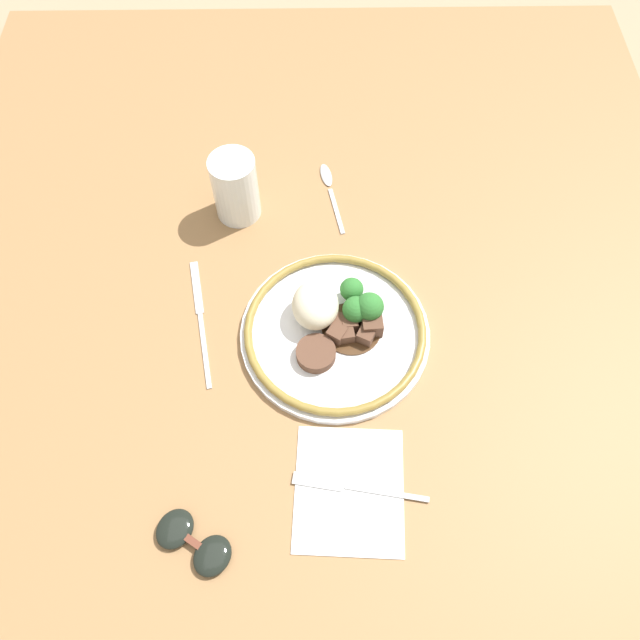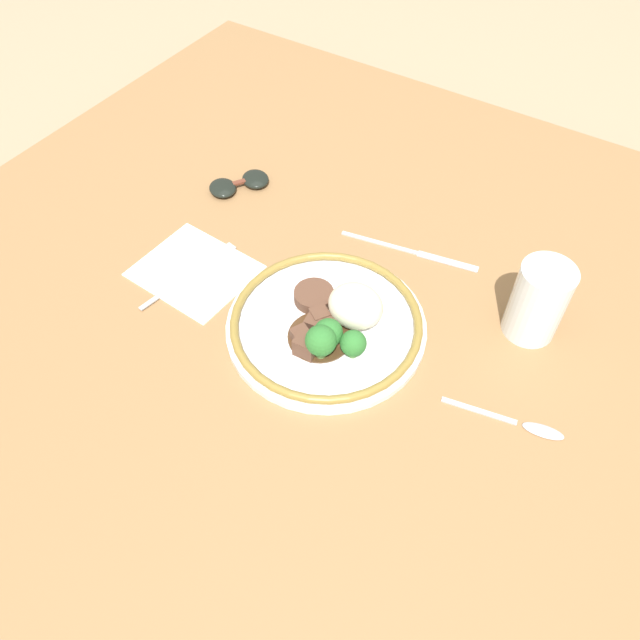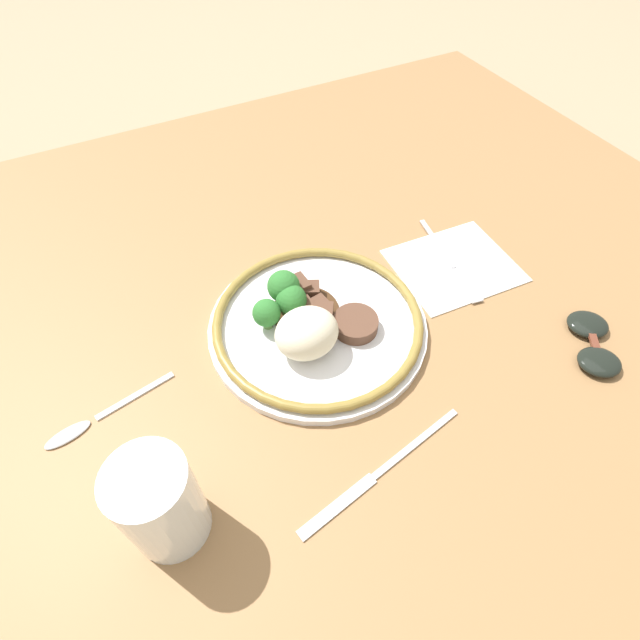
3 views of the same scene
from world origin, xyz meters
TOP-DOWN VIEW (x-y plane):
  - ground_plane at (0.00, 0.00)m, footprint 8.00×8.00m
  - dining_table at (0.00, 0.00)m, footprint 1.44×1.24m
  - napkin at (-0.27, -0.04)m, footprint 0.17×0.15m
  - plate at (-0.04, -0.03)m, footprint 0.27×0.27m
  - juice_glass at (0.19, 0.12)m, footprint 0.07×0.07m
  - fork at (-0.26, -0.04)m, footprint 0.04×0.18m
  - knife at (-0.01, 0.17)m, footprint 0.22×0.05m
  - spoon at (0.24, -0.03)m, footprint 0.15×0.04m
  - sunglasses at (-0.33, 0.15)m, footprint 0.10×0.11m

SIDE VIEW (x-z plane):
  - ground_plane at x=0.00m, z-range 0.00..0.00m
  - dining_table at x=0.00m, z-range 0.00..0.04m
  - napkin at x=-0.27m, z-range 0.04..0.04m
  - knife at x=-0.01m, z-range 0.04..0.04m
  - spoon at x=0.24m, z-range 0.03..0.04m
  - fork at x=-0.26m, z-range 0.04..0.04m
  - sunglasses at x=-0.33m, z-range 0.04..0.05m
  - plate at x=-0.04m, z-range 0.02..0.09m
  - juice_glass at x=0.19m, z-range 0.03..0.14m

